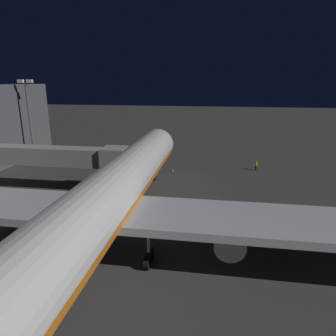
% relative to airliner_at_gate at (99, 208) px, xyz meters
% --- Properties ---
extents(ground_plane, '(320.00, 320.00, 0.00)m').
position_rel_airliner_at_gate_xyz_m(ground_plane, '(0.00, -7.87, -5.09)').
color(ground_plane, '#383533').
extents(airliner_at_gate, '(58.81, 58.71, 19.02)m').
position_rel_airliner_at_gate_xyz_m(airliner_at_gate, '(0.00, 0.00, 0.00)').
color(airliner_at_gate, silver).
rests_on(airliner_at_gate, ground_plane).
extents(jet_bridge, '(21.29, 3.40, 6.72)m').
position_rel_airliner_at_gate_xyz_m(jet_bridge, '(11.48, -16.12, 0.10)').
color(jet_bridge, '#9E9E99').
rests_on(jet_bridge, ground_plane).
extents(apron_floodlight_mast, '(2.90, 0.50, 15.69)m').
position_rel_airliner_at_gate_xyz_m(apron_floodlight_mast, '(25.50, -30.39, 4.15)').
color(apron_floodlight_mast, '#59595E').
rests_on(apron_floodlight_mast, ground_plane).
extents(ground_crew_marshaller_fwd, '(0.40, 0.40, 1.71)m').
position_rel_airliner_at_gate_xyz_m(ground_crew_marshaller_fwd, '(-16.92, -31.36, -4.15)').
color(ground_crew_marshaller_fwd, black).
rests_on(ground_crew_marshaller_fwd, ground_plane).
extents(traffic_cone_nose_port, '(0.36, 0.36, 0.55)m').
position_rel_airliner_at_gate_xyz_m(traffic_cone_nose_port, '(-2.20, -28.40, -4.82)').
color(traffic_cone_nose_port, orange).
rests_on(traffic_cone_nose_port, ground_plane).
extents(traffic_cone_nose_starboard, '(0.36, 0.36, 0.55)m').
position_rel_airliner_at_gate_xyz_m(traffic_cone_nose_starboard, '(2.20, -28.40, -4.82)').
color(traffic_cone_nose_starboard, orange).
rests_on(traffic_cone_nose_starboard, ground_plane).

